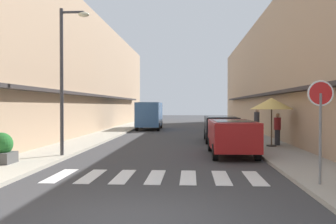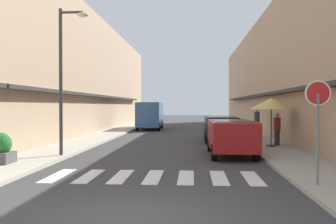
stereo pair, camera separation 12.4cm
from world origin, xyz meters
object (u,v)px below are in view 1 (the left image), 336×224
parked_car_mid (221,126)px  round_street_sign (320,105)px  planter_corner (1,149)px  delivery_van (150,113)px  cafe_umbrella (272,104)px  street_lamp (66,67)px  parked_car_near (232,134)px  pedestrian_walking_near (257,122)px  pedestrian_walking_far (277,129)px

parked_car_mid → round_street_sign: bearing=-82.9°
parked_car_mid → planter_corner: size_ratio=4.20×
delivery_van → cafe_umbrella: size_ratio=2.32×
street_lamp → planter_corner: bearing=-124.5°
round_street_sign → cafe_umbrella: bearing=85.7°
round_street_sign → planter_corner: size_ratio=2.47×
parked_car_mid → delivery_van: delivery_van is taller
cafe_umbrella → planter_corner: 12.05m
delivery_van → cafe_umbrella: (7.50, -14.18, 0.77)m
planter_corner → parked_car_near: bearing=22.1°
parked_car_mid → round_street_sign: (1.52, -12.11, 1.18)m
parked_car_mid → cafe_umbrella: bearing=-56.5°
round_street_sign → planter_corner: (-9.67, 2.80, -1.49)m
pedestrian_walking_near → round_street_sign: bearing=-179.9°
street_lamp → planter_corner: (-1.52, -2.20, -3.01)m
pedestrian_walking_far → street_lamp: bearing=151.4°
pedestrian_walking_near → delivery_van: bearing=45.2°
pedestrian_walking_near → pedestrian_walking_far: 4.90m
street_lamp → delivery_van: bearing=85.8°
parked_car_mid → pedestrian_walking_far: bearing=-47.0°
parked_car_near → street_lamp: street_lamp is taller
parked_car_mid → pedestrian_walking_far: pedestrian_walking_far is taller
delivery_van → pedestrian_walking_far: bearing=-60.0°
parked_car_near → planter_corner: bearing=-157.9°
delivery_van → round_street_sign: bearing=-73.5°
street_lamp → pedestrian_walking_near: (9.05, 9.24, -2.55)m
parked_car_mid → pedestrian_walking_far: size_ratio=2.79×
pedestrian_walking_far → delivery_van: bearing=66.3°
round_street_sign → pedestrian_walking_far: round_street_sign is taller
pedestrian_walking_far → parked_car_mid: bearing=79.2°
parked_car_near → street_lamp: size_ratio=0.74×
parked_car_near → pedestrian_walking_near: size_ratio=2.38×
parked_car_mid → round_street_sign: round_street_sign is taller
parked_car_near → parked_car_mid: (-0.00, 6.00, 0.00)m
delivery_van → round_street_sign: size_ratio=2.09×
delivery_van → cafe_umbrella: 16.06m
parked_car_near → street_lamp: (-6.63, -1.11, 2.71)m
parked_car_mid → street_lamp: bearing=-133.0°
parked_car_near → pedestrian_walking_far: size_ratio=2.70×
parked_car_mid → cafe_umbrella: (2.18, -3.30, 1.25)m
round_street_sign → pedestrian_walking_near: (0.90, 14.24, -1.03)m
round_street_sign → cafe_umbrella: size_ratio=1.11×
delivery_van → pedestrian_walking_far: size_ratio=3.43×
pedestrian_walking_near → planter_corner: bearing=141.0°
parked_car_near → pedestrian_walking_near: 8.48m
street_lamp → cafe_umbrella: 9.71m
cafe_umbrella → planter_corner: cafe_umbrella is taller
pedestrian_walking_near → pedestrian_walking_far: size_ratio=1.13×
pedestrian_walking_near → pedestrian_walking_far: (0.17, -4.90, -0.13)m
parked_car_near → cafe_umbrella: cafe_umbrella is taller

